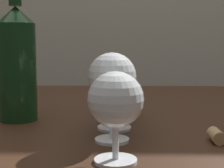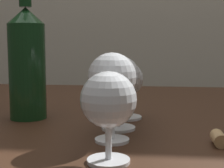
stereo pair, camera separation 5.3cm
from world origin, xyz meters
TOP-DOWN VIEW (x-y plane):
  - dining_table at (0.00, 0.00)m, footprint 1.22×0.96m
  - wine_glass_amber at (0.06, -0.36)m, footprint 0.08×0.08m
  - wine_glass_white at (0.05, -0.26)m, footprint 0.08×0.08m
  - wine_glass_empty at (0.05, -0.18)m, footprint 0.08×0.08m
  - wine_glass_rose at (0.06, -0.08)m, footprint 0.07×0.07m
  - wine_bottle at (-0.15, -0.11)m, footprint 0.08×0.08m
  - cork at (0.22, -0.26)m, footprint 0.02×0.04m

SIDE VIEW (x-z plane):
  - dining_table at x=0.00m, z-range 0.27..0.98m
  - cork at x=0.22m, z-range 0.71..0.73m
  - wine_glass_rose at x=0.06m, z-range 0.73..0.85m
  - wine_glass_amber at x=0.06m, z-range 0.73..0.85m
  - wine_glass_empty at x=0.05m, z-range 0.73..0.87m
  - wine_glass_white at x=0.05m, z-range 0.74..0.89m
  - wine_bottle at x=-0.15m, z-range 0.67..1.00m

